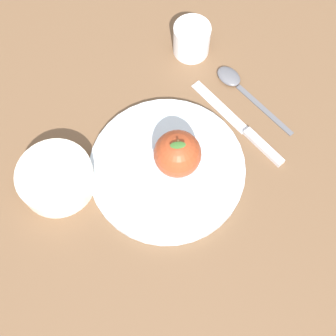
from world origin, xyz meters
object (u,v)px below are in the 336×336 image
dinner_plate (168,171)px  cup (193,38)px  spoon (238,84)px  knife (246,130)px  apple (179,154)px  side_bowl (57,177)px

dinner_plate → cup: bearing=173.8°
dinner_plate → spoon: bearing=147.7°
dinner_plate → knife: bearing=124.3°
apple → side_bowl: 0.20m
knife → spoon: (-0.09, -0.02, 0.00)m
dinner_plate → spoon: size_ratio=1.80×
dinner_plate → spoon: (-0.18, 0.11, -0.00)m
dinner_plate → apple: size_ratio=2.95×
spoon → apple: bearing=-30.1°
cup → apple: bearing=-2.6°
spoon → cup: bearing=-129.8°
cup → knife: size_ratio=0.41×
dinner_plate → side_bowl: 0.18m
apple → cup: bearing=177.4°
side_bowl → knife: side_bowl is taller
dinner_plate → cup: size_ratio=3.85×
side_bowl → knife: size_ratio=0.75×
apple → knife: apple is taller
dinner_plate → side_bowl: side_bowl is taller
apple → knife: 0.14m
cup → knife: 0.20m
apple → knife: size_ratio=0.54×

